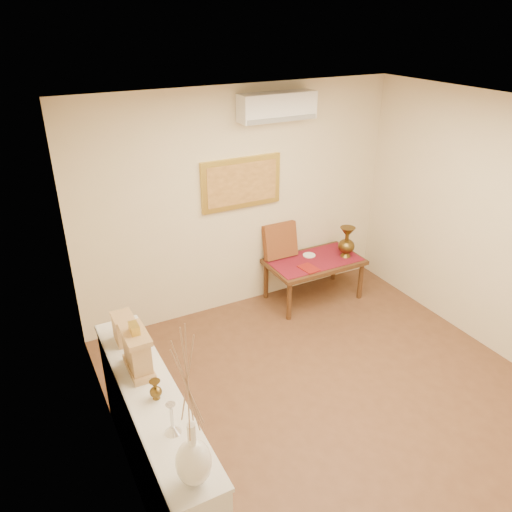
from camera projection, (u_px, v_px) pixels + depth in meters
floor at (347, 409)px, 4.73m from camera, size 4.50×4.50×0.00m
ceiling at (378, 120)px, 3.54m from camera, size 4.50×4.50×0.00m
wall_back at (241, 203)px, 5.92m from camera, size 4.00×0.02×2.70m
wall_left at (119, 355)px, 3.30m from camera, size 0.02×4.50×2.70m
white_vase at (190, 409)px, 2.62m from camera, size 0.21×0.21×1.08m
candlestick at (172, 418)px, 3.14m from camera, size 0.11×0.11×0.23m
brass_urn_small at (155, 387)px, 3.42m from camera, size 0.09×0.09×0.20m
table_cloth at (314, 260)px, 6.33m from camera, size 1.14×0.59×0.01m
brass_urn_tall at (347, 239)px, 6.32m from camera, size 0.22×0.22×0.48m
plate at (309, 255)px, 6.43m from camera, size 0.16×0.16×0.01m
menu at (309, 268)px, 6.11m from camera, size 0.21×0.27×0.01m
cushion at (280, 241)px, 6.32m from camera, size 0.45×0.19×0.46m
display_ledge at (156, 441)px, 3.75m from camera, size 0.37×2.02×0.98m
mantel_clock at (137, 351)px, 3.66m from camera, size 0.17×0.36×0.41m
wooden_chest at (124, 328)px, 4.01m from camera, size 0.16×0.21×0.24m
low_table at (314, 265)px, 6.36m from camera, size 1.20×0.70×0.55m
painting at (241, 183)px, 5.79m from camera, size 1.00×0.06×0.60m
ac_unit at (277, 107)px, 5.50m from camera, size 0.90×0.25×0.30m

